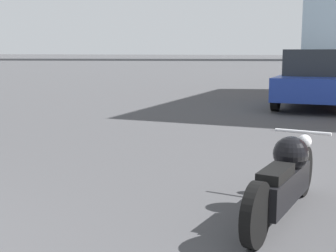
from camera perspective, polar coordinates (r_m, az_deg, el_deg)
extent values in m
cylinder|color=black|center=(5.63, 16.09, -5.30)|extent=(0.17, 0.58, 0.58)
cylinder|color=black|center=(4.09, 10.67, -10.59)|extent=(0.17, 0.58, 0.58)
cube|color=black|center=(4.84, 13.84, -7.25)|extent=(0.39, 1.29, 0.31)
sphere|color=black|center=(5.01, 14.73, -3.29)|extent=(0.37, 0.37, 0.37)
cube|color=black|center=(4.53, 13.02, -5.65)|extent=(0.28, 0.60, 0.10)
sphere|color=silver|center=(5.58, 16.31, -1.81)|extent=(0.16, 0.16, 0.16)
cylinder|color=silver|center=(5.45, 16.09, -0.69)|extent=(0.62, 0.11, 0.04)
cube|color=#1E3899|center=(14.58, 17.37, 4.72)|extent=(1.87, 4.47, 0.64)
cube|color=#23282D|center=(14.55, 17.50, 7.43)|extent=(1.58, 2.15, 0.74)
cylinder|color=black|center=(16.08, 14.64, 4.07)|extent=(0.20, 0.64, 0.64)
cylinder|color=black|center=(13.35, 12.98, 3.16)|extent=(0.20, 0.64, 0.64)
cube|color=black|center=(26.02, 19.45, 6.53)|extent=(1.97, 3.93, 0.74)
cube|color=#23282D|center=(26.00, 19.53, 8.02)|extent=(1.62, 1.91, 0.62)
cylinder|color=black|center=(27.31, 17.83, 5.94)|extent=(0.23, 0.70, 0.69)
cylinder|color=black|center=(24.94, 17.16, 5.71)|extent=(0.23, 0.70, 0.69)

